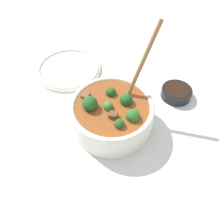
% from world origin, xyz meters
% --- Properties ---
extents(ground_plane, '(4.00, 4.00, 0.00)m').
position_xyz_m(ground_plane, '(0.00, 0.00, 0.00)').
color(ground_plane, silver).
extents(stew_bowl, '(0.26, 0.24, 0.29)m').
position_xyz_m(stew_bowl, '(0.00, 0.00, 0.06)').
color(stew_bowl, white).
rests_on(stew_bowl, ground_plane).
extents(condiment_bowl, '(0.10, 0.10, 0.03)m').
position_xyz_m(condiment_bowl, '(0.23, 0.11, 0.02)').
color(condiment_bowl, black).
rests_on(condiment_bowl, ground_plane).
extents(empty_plate, '(0.25, 0.25, 0.02)m').
position_xyz_m(empty_plate, '(-0.15, 0.27, 0.01)').
color(empty_plate, silver).
rests_on(empty_plate, ground_plane).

